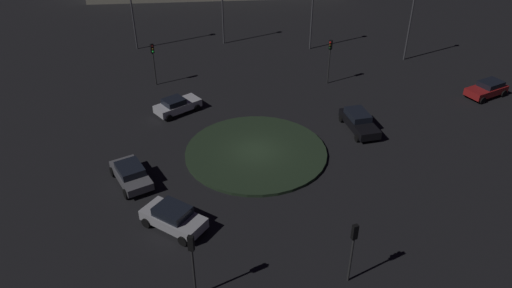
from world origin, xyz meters
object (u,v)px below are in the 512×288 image
(streetlamp_northwest, at_px, (313,2))
(car_white, at_px, (177,105))
(traffic_light_northwest, at_px, (330,53))
(streetlamp_north, at_px, (412,13))
(car_silver, at_px, (173,217))
(car_black, at_px, (359,121))
(car_grey, at_px, (131,174))
(traffic_light_southeast, at_px, (192,254))
(traffic_light_east, at_px, (353,242))
(traffic_light_west, at_px, (153,56))
(car_red, at_px, (487,89))

(streetlamp_northwest, bearing_deg, car_white, -67.94)
(traffic_light_northwest, height_order, streetlamp_north, streetlamp_north)
(car_silver, relative_size, car_white, 1.04)
(car_silver, bearing_deg, traffic_light_northwest, -87.60)
(car_white, xyz_separation_m, traffic_light_northwest, (1.06, 15.23, 2.42))
(car_black, xyz_separation_m, streetlamp_northwest, (-17.27, 6.30, 4.58))
(car_grey, bearing_deg, car_black, -98.20)
(traffic_light_southeast, bearing_deg, car_black, -20.98)
(car_grey, xyz_separation_m, traffic_light_northwest, (-7.26, 21.54, 2.39))
(car_black, distance_m, traffic_light_southeast, 21.02)
(streetlamp_northwest, bearing_deg, traffic_light_southeast, -42.07)
(traffic_light_northwest, bearing_deg, car_grey, -14.76)
(car_grey, relative_size, traffic_light_east, 1.06)
(traffic_light_west, height_order, traffic_light_southeast, traffic_light_southeast)
(traffic_light_east, relative_size, traffic_light_northwest, 0.90)
(car_black, xyz_separation_m, traffic_light_west, (-16.05, -12.37, 2.23))
(traffic_light_southeast, bearing_deg, traffic_light_west, 27.47)
(car_black, bearing_deg, traffic_light_west, -129.15)
(car_white, distance_m, streetlamp_north, 26.55)
(traffic_light_southeast, bearing_deg, traffic_light_northwest, -8.23)
(car_grey, relative_size, car_silver, 0.95)
(traffic_light_northwest, distance_m, streetlamp_north, 11.19)
(car_black, relative_size, streetlamp_northwest, 0.59)
(traffic_light_southeast, bearing_deg, car_grey, 42.38)
(car_red, height_order, traffic_light_west, traffic_light_west)
(car_grey, relative_size, car_black, 0.88)
(car_silver, relative_size, traffic_light_southeast, 1.05)
(car_red, bearing_deg, streetlamp_north, -88.21)
(car_grey, xyz_separation_m, car_black, (1.36, 18.74, -0.00))
(car_black, bearing_deg, car_white, -114.68)
(traffic_light_northwest, bearing_deg, car_white, -37.37)
(car_white, height_order, streetlamp_northwest, streetlamp_northwest)
(car_grey, xyz_separation_m, traffic_light_west, (-14.70, 6.37, 2.23))
(traffic_light_northwest, bearing_deg, streetlamp_north, 152.84)
(car_black, xyz_separation_m, car_red, (0.59, 14.43, 0.02))
(car_silver, bearing_deg, car_grey, -19.18)
(car_grey, height_order, car_white, car_white)
(car_black, height_order, streetlamp_north, streetlamp_north)
(car_grey, relative_size, car_white, 0.99)
(car_grey, distance_m, traffic_light_northwest, 22.86)
(car_black, relative_size, traffic_light_northwest, 1.09)
(car_grey, relative_size, streetlamp_northwest, 0.52)
(traffic_light_southeast, bearing_deg, car_silver, 33.03)
(car_silver, relative_size, streetlamp_north, 0.53)
(streetlamp_northwest, bearing_deg, car_silver, -47.79)
(traffic_light_east, xyz_separation_m, streetlamp_northwest, (-30.12, 16.83, 2.47))
(car_black, xyz_separation_m, streetlamp_north, (-9.82, 13.75, 4.37))
(streetlamp_northwest, relative_size, streetlamp_north, 0.97)
(car_grey, bearing_deg, traffic_light_east, -154.08)
(streetlamp_north, bearing_deg, traffic_light_west, -103.43)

